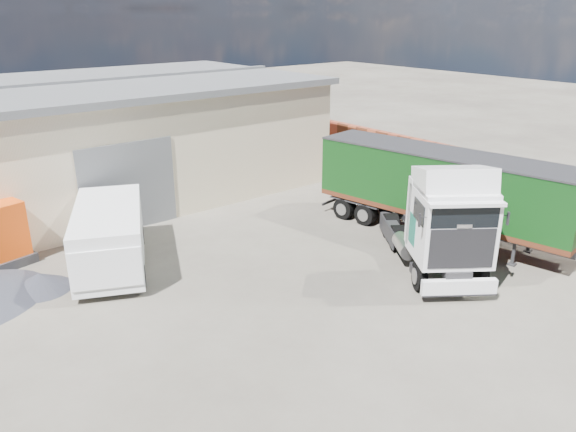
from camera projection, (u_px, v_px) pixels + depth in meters
ground at (336, 307)px, 17.03m from camera, size 120.00×120.00×0.00m
brick_boundary_wall at (421, 165)px, 27.76m from camera, size 0.35×26.00×2.50m
tractor_unit at (443, 227)px, 18.60m from camera, size 5.34×6.16×4.07m
box_trailer at (441, 185)px, 21.73m from camera, size 3.82×10.52×3.43m
panel_van at (109, 240)px, 19.10m from camera, size 4.18×5.74×2.18m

